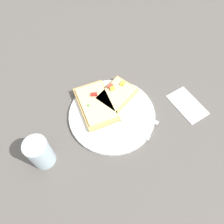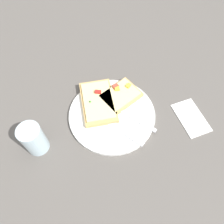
# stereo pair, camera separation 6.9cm
# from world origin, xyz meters

# --- Properties ---
(ground_plane) EXTENTS (4.00, 4.00, 0.00)m
(ground_plane) POSITION_xyz_m (0.00, 0.00, 0.00)
(ground_plane) COLOR #56514C
(plate) EXTENTS (0.28, 0.28, 0.01)m
(plate) POSITION_xyz_m (0.00, 0.00, 0.01)
(plate) COLOR white
(plate) RESTS_ON ground
(fork) EXTENTS (0.20, 0.14, 0.01)m
(fork) POSITION_xyz_m (0.00, 0.03, 0.01)
(fork) COLOR silver
(fork) RESTS_ON plate
(knife) EXTENTS (0.17, 0.12, 0.01)m
(knife) POSITION_xyz_m (0.07, 0.01, 0.01)
(knife) COLOR silver
(knife) RESTS_ON plate
(pizza_slice_main) EXTENTS (0.18, 0.13, 0.03)m
(pizza_slice_main) POSITION_xyz_m (-0.05, -0.03, 0.02)
(pizza_slice_main) COLOR tan
(pizza_slice_main) RESTS_ON plate
(pizza_slice_corner) EXTENTS (0.13, 0.15, 0.03)m
(pizza_slice_corner) POSITION_xyz_m (-0.05, 0.05, 0.02)
(pizza_slice_corner) COLOR tan
(pizza_slice_corner) RESTS_ON plate
(crumb_scatter) EXTENTS (0.04, 0.09, 0.01)m
(crumb_scatter) POSITION_xyz_m (-0.07, -0.03, 0.02)
(crumb_scatter) COLOR tan
(crumb_scatter) RESTS_ON plate
(drinking_glass) EXTENTS (0.06, 0.06, 0.11)m
(drinking_glass) POSITION_xyz_m (0.02, -0.24, 0.05)
(drinking_glass) COLOR silver
(drinking_glass) RESTS_ON ground
(napkin) EXTENTS (0.13, 0.08, 0.01)m
(napkin) POSITION_xyz_m (0.10, 0.24, 0.00)
(napkin) COLOR white
(napkin) RESTS_ON ground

